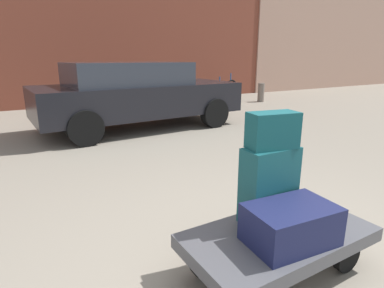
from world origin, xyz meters
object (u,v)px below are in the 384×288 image
at_px(bollard_kerb_near, 156,100).
at_px(bollard_kerb_mid, 200,97).
at_px(duffel_bag_teal_topmost_pile, 273,130).
at_px(bollard_kerb_far, 237,94).
at_px(suitcase_navy_front_right, 291,224).
at_px(luggage_cart, 278,240).
at_px(suitcase_teal_stacked_top, 269,185).
at_px(bollard_corner, 261,92).
at_px(bicycle_leaning, 223,90).
at_px(parked_car, 136,94).

relative_size(bollard_kerb_near, bollard_kerb_mid, 1.00).
xyz_separation_m(duffel_bag_teal_topmost_pile, bollard_kerb_far, (5.14, 6.80, -0.70)).
distance_m(duffel_bag_teal_topmost_pile, bollard_kerb_near, 7.16).
bearing_deg(suitcase_navy_front_right, luggage_cart, 78.54).
bearing_deg(suitcase_teal_stacked_top, bollard_kerb_mid, 63.24).
xyz_separation_m(bollard_kerb_near, bollard_kerb_mid, (1.52, 0.00, 0.00)).
bearing_deg(bollard_kerb_near, bollard_kerb_mid, 0.00).
xyz_separation_m(duffel_bag_teal_topmost_pile, bollard_kerb_near, (2.14, 6.80, -0.70)).
bearing_deg(bollard_corner, duffel_bag_teal_topmost_pile, -132.35).
xyz_separation_m(suitcase_navy_front_right, bollard_kerb_near, (2.22, 7.09, -0.14)).
xyz_separation_m(suitcase_navy_front_right, bollard_corner, (6.27, 7.09, -0.14)).
distance_m(bollard_kerb_mid, bollard_corner, 2.53).
xyz_separation_m(bollard_kerb_near, bollard_kerb_far, (3.00, 0.00, 0.00)).
relative_size(suitcase_teal_stacked_top, bollard_kerb_mid, 0.86).
distance_m(luggage_cart, bicycle_leaning, 9.53).
bearing_deg(parked_car, luggage_cart, -100.18).
height_order(bollard_kerb_mid, bollard_corner, same).
bearing_deg(bicycle_leaning, suitcase_teal_stacked_top, -124.05).
xyz_separation_m(duffel_bag_teal_topmost_pile, bollard_kerb_mid, (3.66, 6.80, -0.70)).
relative_size(bollard_kerb_far, bollard_corner, 1.00).
distance_m(luggage_cart, bollard_kerb_near, 7.30).
bearing_deg(suitcase_teal_stacked_top, luggage_cart, -101.86).
relative_size(luggage_cart, parked_car, 0.31).
relative_size(luggage_cart, suitcase_teal_stacked_top, 2.40).
bearing_deg(bollard_corner, bollard_kerb_mid, 180.00).
height_order(suitcase_navy_front_right, duffel_bag_teal_topmost_pile, duffel_bag_teal_topmost_pile).
xyz_separation_m(luggage_cart, suitcase_navy_front_right, (-0.04, -0.13, 0.20)).
height_order(suitcase_teal_stacked_top, bicycle_leaning, bicycle_leaning).
relative_size(bicycle_leaning, bollard_kerb_far, 2.63).
bearing_deg(luggage_cart, parked_car, 79.82).
relative_size(suitcase_teal_stacked_top, duffel_bag_teal_topmost_pile, 1.61).
height_order(parked_car, bollard_kerb_mid, parked_car).
relative_size(duffel_bag_teal_topmost_pile, bollard_kerb_far, 0.54).
bearing_deg(bollard_kerb_far, bicycle_leaning, 83.82).
bearing_deg(suitcase_navy_front_right, bollard_kerb_far, 59.28).
height_order(duffel_bag_teal_topmost_pile, bollard_kerb_near, duffel_bag_teal_topmost_pile).
distance_m(luggage_cart, suitcase_teal_stacked_top, 0.39).
xyz_separation_m(parked_car, bollard_kerb_near, (1.26, 1.84, -0.44)).
bearing_deg(bollard_corner, luggage_cart, -131.84).
bearing_deg(duffel_bag_teal_topmost_pile, bollard_kerb_mid, 72.89).
bearing_deg(bollard_kerb_mid, duffel_bag_teal_topmost_pile, -118.31).
bearing_deg(bicycle_leaning, duffel_bag_teal_topmost_pile, -124.05).
height_order(suitcase_navy_front_right, parked_car, parked_car).
bearing_deg(duffel_bag_teal_topmost_pile, suitcase_teal_stacked_top, 0.00).
xyz_separation_m(suitcase_teal_stacked_top, bollard_corner, (6.19, 6.80, -0.30)).
xyz_separation_m(luggage_cart, bollard_corner, (6.23, 6.96, 0.06)).
distance_m(suitcase_teal_stacked_top, parked_car, 5.03).
relative_size(parked_car, bollard_corner, 6.73).
bearing_deg(bollard_kerb_near, suitcase_teal_stacked_top, -107.51).
xyz_separation_m(suitcase_navy_front_right, bollard_kerb_mid, (3.74, 7.09, -0.14)).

